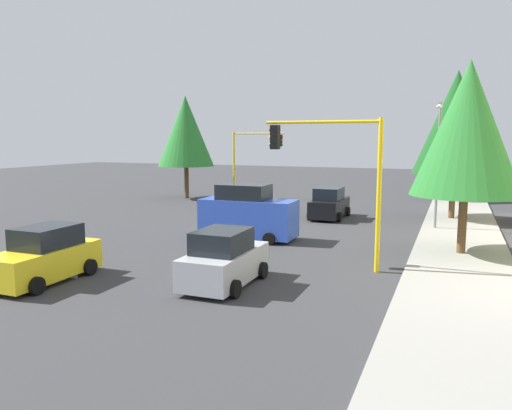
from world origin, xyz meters
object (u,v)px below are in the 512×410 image
(traffic_signal_near_left, at_px, (333,163))
(car_black, at_px, (329,204))
(delivery_van_blue, at_px, (248,214))
(street_lamp_curbside, at_px, (438,152))
(car_silver, at_px, (224,260))
(tree_roadside_far, at_px, (449,149))
(car_yellow, at_px, (45,256))
(tree_opposite_side, at_px, (186,131))
(tree_roadside_near, at_px, (468,129))
(traffic_signal_far_right, at_px, (254,151))
(tree_roadside_mid, at_px, (456,122))

(traffic_signal_near_left, bearing_deg, car_black, -166.10)
(delivery_van_blue, bearing_deg, traffic_signal_near_left, 52.64)
(street_lamp_curbside, distance_m, car_silver, 15.16)
(street_lamp_curbside, bearing_deg, car_black, -110.00)
(car_black, distance_m, car_silver, 15.65)
(tree_roadside_far, height_order, car_black, tree_roadside_far)
(car_yellow, bearing_deg, tree_opposite_side, -162.00)
(tree_roadside_far, bearing_deg, delivery_van_blue, -24.27)
(tree_opposite_side, relative_size, car_yellow, 2.06)
(street_lamp_curbside, xyz_separation_m, tree_roadside_near, (5.61, 1.30, 1.12))
(tree_opposite_side, distance_m, car_silver, 26.16)
(traffic_signal_far_right, height_order, tree_roadside_mid, tree_roadside_mid)
(tree_opposite_side, xyz_separation_m, tree_roadside_far, (-6.00, 20.50, -1.47))
(tree_opposite_side, relative_size, car_silver, 2.16)
(street_lamp_curbside, relative_size, tree_roadside_near, 0.84)
(street_lamp_curbside, distance_m, tree_roadside_near, 5.87)
(tree_roadside_far, height_order, delivery_van_blue, tree_roadside_far)
(tree_roadside_far, distance_m, delivery_van_blue, 22.13)
(street_lamp_curbside, bearing_deg, tree_roadside_near, 13.05)
(traffic_signal_far_right, xyz_separation_m, tree_opposite_side, (2.00, -5.32, 1.67))
(tree_opposite_side, height_order, car_yellow, tree_opposite_side)
(traffic_signal_near_left, relative_size, tree_roadside_mid, 0.64)
(delivery_van_blue, distance_m, car_yellow, 10.36)
(street_lamp_curbside, distance_m, tree_opposite_side, 21.91)
(tree_roadside_mid, height_order, tree_roadside_far, tree_roadside_mid)
(traffic_signal_near_left, bearing_deg, car_silver, -38.08)
(street_lamp_curbside, xyz_separation_m, tree_opposite_side, (-8.39, -20.20, 1.27))
(car_yellow, bearing_deg, car_black, 160.92)
(tree_opposite_side, bearing_deg, car_black, 66.28)
(traffic_signal_near_left, relative_size, delivery_van_blue, 1.22)
(tree_opposite_side, relative_size, tree_roadside_near, 1.03)
(tree_roadside_far, relative_size, delivery_van_blue, 1.32)
(tree_roadside_near, bearing_deg, delivery_van_blue, -90.00)
(street_lamp_curbside, bearing_deg, traffic_signal_near_left, -19.89)
(traffic_signal_near_left, distance_m, car_black, 12.73)
(traffic_signal_far_right, distance_m, tree_roadside_mid, 16.92)
(traffic_signal_far_right, xyz_separation_m, tree_roadside_mid, (6.00, 15.68, 2.06))
(street_lamp_curbside, relative_size, car_black, 1.70)
(traffic_signal_far_right, bearing_deg, delivery_van_blue, 21.07)
(car_yellow, xyz_separation_m, car_silver, (-1.93, 6.14, -0.00))
(tree_roadside_mid, distance_m, car_silver, 19.77)
(car_silver, bearing_deg, tree_roadside_near, 135.09)
(tree_roadside_near, xyz_separation_m, car_silver, (7.70, -7.68, -4.57))
(car_silver, bearing_deg, car_yellow, -72.52)
(car_black, relative_size, car_silver, 1.04)
(traffic_signal_near_left, height_order, delivery_van_blue, traffic_signal_near_left)
(delivery_van_blue, bearing_deg, street_lamp_curbside, 122.77)
(street_lamp_curbside, height_order, car_silver, street_lamp_curbside)
(traffic_signal_near_left, distance_m, tree_roadside_mid, 14.76)
(tree_roadside_far, bearing_deg, car_silver, -13.55)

